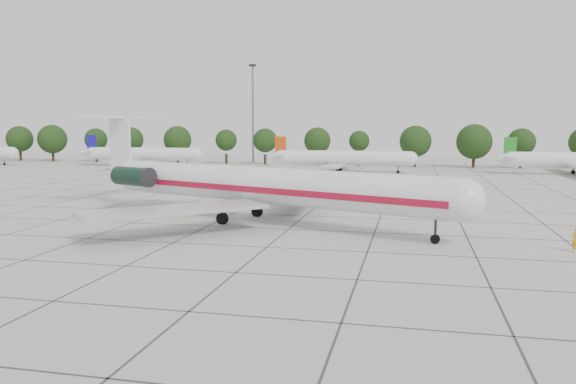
% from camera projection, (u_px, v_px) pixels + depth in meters
% --- Properties ---
extents(ground, '(260.00, 260.00, 0.00)m').
position_uv_depth(ground, '(288.00, 229.00, 52.55)').
color(ground, beige).
rests_on(ground, ground).
extents(apron_joints, '(170.00, 170.00, 0.02)m').
position_uv_depth(apron_joints, '(316.00, 207.00, 67.08)').
color(apron_joints, '#383838').
rests_on(apron_joints, ground).
extents(main_airliner, '(44.68, 33.78, 10.84)m').
position_uv_depth(main_airliner, '(245.00, 183.00, 56.86)').
color(main_airliner, silver).
rests_on(main_airliner, ground).
extents(ground_crew, '(0.81, 0.63, 1.97)m').
position_uv_depth(ground_crew, '(576.00, 240.00, 42.89)').
color(ground_crew, orange).
rests_on(ground_crew, ground).
extents(bg_airliner_b, '(28.24, 27.20, 7.40)m').
position_uv_depth(bg_airliner_b, '(142.00, 154.00, 133.48)').
color(bg_airliner_b, silver).
rests_on(bg_airliner_b, ground).
extents(bg_airliner_c, '(28.24, 27.20, 7.40)m').
position_uv_depth(bg_airliner_c, '(343.00, 158.00, 116.52)').
color(bg_airliner_c, silver).
rests_on(bg_airliner_c, ground).
extents(tree_line, '(249.86, 8.44, 10.22)m').
position_uv_depth(tree_line, '(317.00, 141.00, 136.75)').
color(tree_line, '#332114').
rests_on(tree_line, ground).
extents(floodlight_mast, '(1.60, 1.60, 25.45)m').
position_uv_depth(floodlight_mast, '(253.00, 108.00, 146.52)').
color(floodlight_mast, slate).
rests_on(floodlight_mast, ground).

